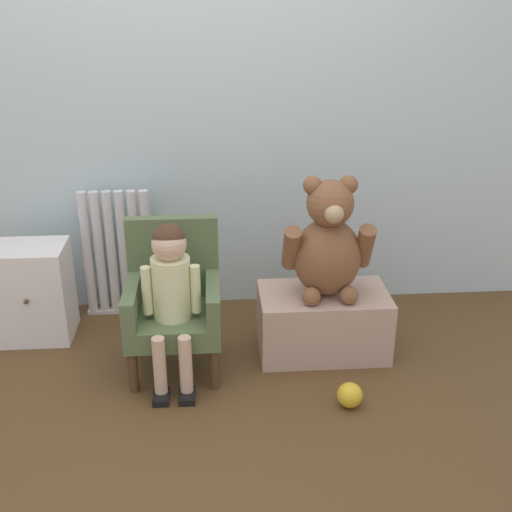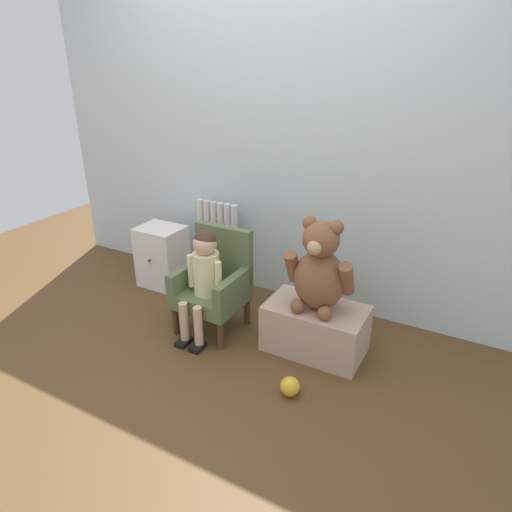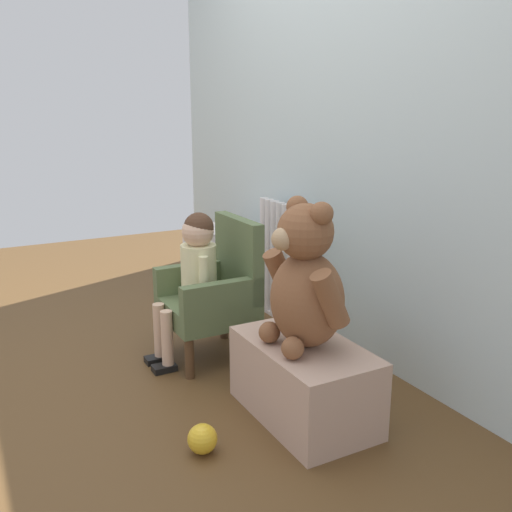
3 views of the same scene
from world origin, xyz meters
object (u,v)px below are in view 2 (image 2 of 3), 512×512
Objects in this scene: child_figure at (204,269)px; low_bench at (315,328)px; radiator at (218,245)px; large_teddy_bear at (320,270)px; child_armchair at (215,282)px; small_dresser at (162,256)px; toy_ball at (290,386)px.

low_bench is (0.70, 0.17, -0.32)m from child_figure.
child_figure is at bearing -63.71° from radiator.
child_armchair is at bearing -175.77° from large_teddy_bear.
low_bench is at bearing -10.07° from small_dresser.
child_figure is 1.28× the size of large_teddy_bear.
large_teddy_bear is (1.41, -0.26, 0.32)m from small_dresser.
toy_ball is at bearing -41.11° from radiator.
toy_ball is (1.06, -0.92, -0.29)m from radiator.
low_bench is (0.70, 0.06, -0.18)m from child_armchair.
child_figure is (0.00, -0.11, 0.14)m from child_armchair.
radiator is 1.14m from low_bench.
child_figure is at bearing -30.83° from small_dresser.
large_teddy_bear is at bearing -10.28° from small_dresser.
radiator is at bearing 29.55° from small_dresser.
radiator is at bearing 116.29° from child_figure.
low_bench is at bearing -24.76° from radiator.
small_dresser is 1.47m from large_teddy_bear.
small_dresser is 0.77m from child_armchair.
child_armchair reaches higher than toy_ball.
low_bench is at bearing 4.78° from child_armchair.
child_armchair is 0.18m from child_figure.
large_teddy_bear is 5.27× the size of toy_ball.
radiator is 1.15m from large_teddy_bear.
small_dresser reaches higher than low_bench.
child_armchair reaches higher than small_dresser.
large_teddy_bear reaches higher than toy_ball.
radiator is at bearing 155.24° from low_bench.
child_armchair is at bearing 151.94° from toy_ball.
small_dresser is 0.80× the size of low_bench.
radiator reaches higher than toy_ball.
large_teddy_bear is at bearing 4.23° from child_armchair.
toy_ball is (0.04, -0.45, -0.51)m from large_teddy_bear.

